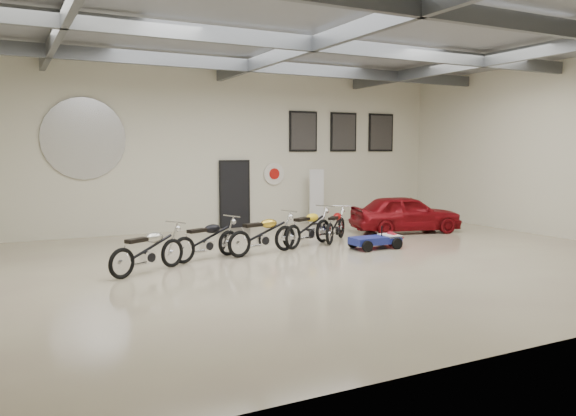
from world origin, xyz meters
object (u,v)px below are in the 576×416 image
motorcycle_red (336,224)px  motorcycle_silver (148,249)px  motorcycle_black (207,239)px  motorcycle_gold (263,233)px  vintage_car (406,214)px  banner_stand (317,197)px  go_kart (380,237)px  motorcycle_yellow (308,227)px

motorcycle_red → motorcycle_silver: bearing=152.9°
motorcycle_black → motorcycle_red: 4.06m
motorcycle_gold → vintage_car: 5.50m
banner_stand → go_kart: banner_stand is taller
motorcycle_gold → motorcycle_silver: bearing=-176.9°
motorcycle_silver → vintage_car: (8.28, 2.12, 0.07)m
motorcycle_gold → motorcycle_red: motorcycle_gold is taller
motorcycle_yellow → go_kart: size_ratio=1.22×
motorcycle_gold → go_kart: motorcycle_gold is taller
motorcycle_yellow → motorcycle_red: motorcycle_yellow is taller
motorcycle_gold → go_kart: bearing=-24.2°
banner_stand → go_kart: (-0.89, -4.76, -0.64)m
motorcycle_red → go_kart: bearing=-117.7°
motorcycle_silver → motorcycle_gold: motorcycle_gold is taller
banner_stand → motorcycle_yellow: 4.32m
motorcycle_black → vintage_car: 6.88m
motorcycle_black → go_kart: bearing=-28.2°
motorcycle_gold → motorcycle_black: bearing=168.2°
motorcycle_yellow → go_kart: (1.44, -1.14, -0.22)m
motorcycle_red → go_kart: 1.51m
motorcycle_red → go_kart: (0.41, -1.44, -0.18)m
motorcycle_black → go_kart: 4.43m
banner_stand → vintage_car: bearing=-56.5°
motorcycle_silver → motorcycle_red: motorcycle_silver is taller
motorcycle_black → go_kart: motorcycle_black is taller
motorcycle_black → motorcycle_yellow: motorcycle_yellow is taller
banner_stand → motorcycle_silver: size_ratio=0.98×
motorcycle_black → go_kart: (4.38, -0.61, -0.19)m
motorcycle_gold → motorcycle_yellow: 1.62m
go_kart → motorcycle_silver: bearing=-177.6°
motorcycle_black → motorcycle_gold: motorcycle_gold is taller
motorcycle_silver → motorcycle_yellow: size_ratio=0.97×
motorcycle_red → vintage_car: 2.83m
motorcycle_silver → motorcycle_red: 5.73m
motorcycle_yellow → motorcycle_red: (1.03, 0.31, -0.04)m
banner_stand → vintage_car: (1.49, -2.83, -0.36)m
banner_stand → motorcycle_red: (-1.30, -3.31, -0.46)m
go_kart → motorcycle_red: bearing=106.6°
motorcycle_silver → motorcycle_gold: size_ratio=0.97×
motorcycle_yellow → go_kart: motorcycle_yellow is taller
go_kart → motorcycle_yellow: bearing=142.3°
motorcycle_red → motorcycle_yellow: bearing=153.0°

